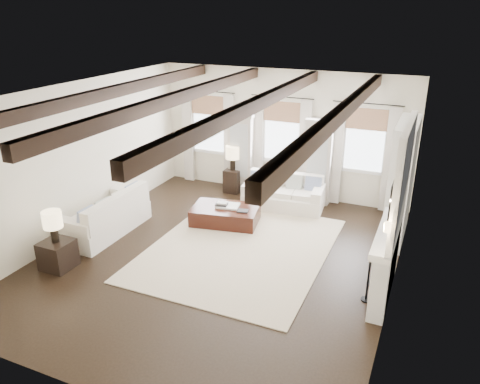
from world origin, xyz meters
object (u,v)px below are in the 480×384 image
at_px(sofa_back, 284,195).
at_px(side_table_front, 58,254).
at_px(ottoman, 225,215).
at_px(sofa_left, 107,217).
at_px(side_table_back, 233,181).

xyz_separation_m(sofa_back, side_table_front, (-2.97, -4.41, -0.06)).
bearing_deg(side_table_front, sofa_back, 56.04).
bearing_deg(sofa_back, ottoman, -123.28).
height_order(sofa_left, side_table_front, sofa_left).
bearing_deg(sofa_left, side_table_front, -86.86).
bearing_deg(sofa_back, side_table_back, 164.17).
bearing_deg(side_table_back, sofa_back, -15.83).
bearing_deg(ottoman, side_table_back, 98.86).
height_order(sofa_left, ottoman, sofa_left).
distance_m(sofa_back, side_table_front, 5.31).
xyz_separation_m(sofa_left, side_table_front, (0.09, -1.56, -0.09)).
relative_size(ottoman, side_table_back, 2.39).
height_order(sofa_back, ottoman, sofa_back).
bearing_deg(sofa_left, side_table_back, 65.57).
bearing_deg(side_table_back, side_table_front, -106.18).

